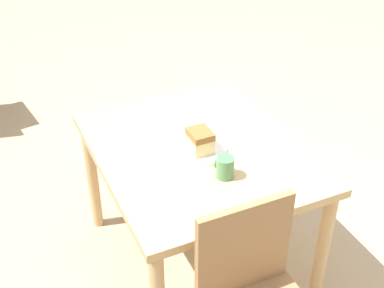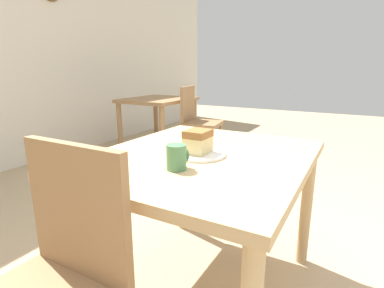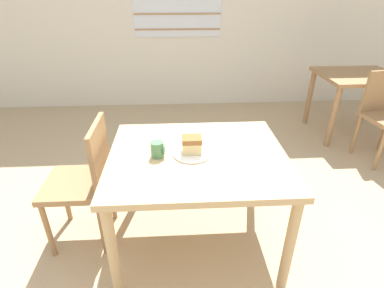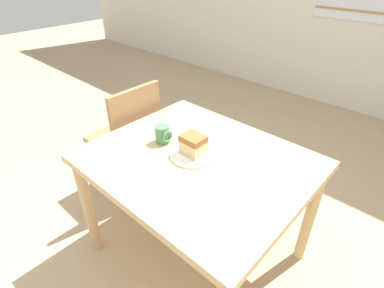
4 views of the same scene
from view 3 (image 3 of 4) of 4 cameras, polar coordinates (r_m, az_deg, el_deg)
ground_plane at (r=2.06m, az=0.49°, el=-23.76°), size 14.00×14.00×0.00m
wall_back at (r=4.29m, az=-2.28°, el=25.62°), size 10.00×0.10×2.80m
dining_table_near at (r=1.85m, az=1.06°, el=-4.37°), size 1.07×0.90×0.71m
dining_table_far at (r=3.92m, az=28.95°, el=9.84°), size 0.85×0.73×0.72m
chair_near_window at (r=2.09m, az=-19.70°, el=-6.25°), size 0.40×0.40×0.88m
plate at (r=1.80m, az=0.13°, el=-1.81°), size 0.23×0.23×0.01m
cake_slice at (r=1.78m, az=-0.19°, el=-0.12°), size 0.12×0.10×0.10m
coffee_mug at (r=1.77m, az=-6.54°, el=-1.00°), size 0.08×0.08×0.10m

